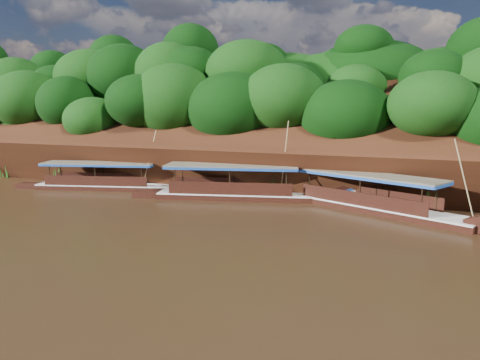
# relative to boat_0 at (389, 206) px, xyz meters

# --- Properties ---
(ground) EXTENTS (160.00, 160.00, 0.00)m
(ground) POSITION_rel_boat_0_xyz_m (-10.15, -6.99, -0.59)
(ground) COLOR black
(ground) RESTS_ON ground
(riverbank) EXTENTS (120.00, 30.06, 19.40)m
(riverbank) POSITION_rel_boat_0_xyz_m (-10.16, 15.74, 1.30)
(riverbank) COLOR black
(riverbank) RESTS_ON ground
(boat_0) EXTENTS (15.36, 8.71, 5.91)m
(boat_0) POSITION_rel_boat_0_xyz_m (0.00, 0.00, 0.00)
(boat_0) COLOR black
(boat_0) RESTS_ON ground
(boat_1) EXTENTS (15.79, 5.93, 6.72)m
(boat_1) POSITION_rel_boat_0_xyz_m (-10.42, 1.41, 0.03)
(boat_1) COLOR black
(boat_1) RESTS_ON ground
(boat_2) EXTENTS (15.01, 5.79, 5.66)m
(boat_2) POSITION_rel_boat_0_xyz_m (-23.01, 1.10, -0.05)
(boat_2) COLOR black
(boat_2) RESTS_ON ground
(reeds) EXTENTS (48.57, 2.58, 1.97)m
(reeds) POSITION_rel_boat_0_xyz_m (-13.67, 2.54, 0.28)
(reeds) COLOR #24691A
(reeds) RESTS_ON ground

